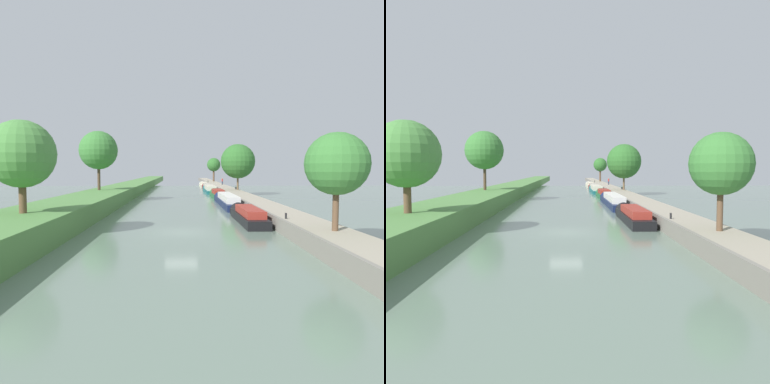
% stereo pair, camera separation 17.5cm
% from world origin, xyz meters
% --- Properties ---
extents(ground_plane, '(160.00, 160.00, 0.00)m').
position_xyz_m(ground_plane, '(0.00, 0.00, 0.00)').
color(ground_plane, slate).
extents(left_grassy_bank, '(6.15, 260.00, 1.86)m').
position_xyz_m(left_grassy_bank, '(-10.80, 0.00, 0.93)').
color(left_grassy_bank, '#518442').
rests_on(left_grassy_bank, ground_plane).
extents(right_towpath, '(3.16, 260.00, 1.09)m').
position_xyz_m(right_towpath, '(9.30, 0.00, 0.54)').
color(right_towpath, '#9E937F').
rests_on(right_towpath, ground_plane).
extents(stone_quay, '(0.25, 260.00, 1.14)m').
position_xyz_m(stone_quay, '(7.59, 0.00, 0.57)').
color(stone_quay, gray).
rests_on(stone_quay, ground_plane).
extents(narrowboat_black, '(1.92, 11.08, 1.95)m').
position_xyz_m(narrowboat_black, '(6.18, 5.71, 0.59)').
color(narrowboat_black, black).
rests_on(narrowboat_black, ground_plane).
extents(narrowboat_navy, '(1.96, 17.04, 2.13)m').
position_xyz_m(narrowboat_navy, '(6.17, 21.12, 0.66)').
color(narrowboat_navy, '#141E42').
rests_on(narrowboat_navy, ground_plane).
extents(narrowboat_green, '(2.02, 10.29, 2.02)m').
position_xyz_m(narrowboat_green, '(6.28, 35.22, 0.58)').
color(narrowboat_green, '#1E6033').
rests_on(narrowboat_green, ground_plane).
extents(narrowboat_teal, '(2.19, 15.15, 2.23)m').
position_xyz_m(narrowboat_teal, '(6.04, 49.48, 0.61)').
color(narrowboat_teal, '#195B60').
rests_on(narrowboat_teal, ground_plane).
extents(narrowboat_maroon, '(1.84, 11.96, 1.88)m').
position_xyz_m(narrowboat_maroon, '(6.36, 62.73, 0.57)').
color(narrowboat_maroon, maroon).
rests_on(narrowboat_maroon, ground_plane).
extents(narrowboat_cream, '(1.97, 11.69, 1.91)m').
position_xyz_m(narrowboat_cream, '(6.31, 75.57, 0.52)').
color(narrowboat_cream, beige).
rests_on(narrowboat_cream, ground_plane).
extents(tree_rightbank_near, '(3.86, 3.86, 6.07)m').
position_xyz_m(tree_rightbank_near, '(9.50, -6.04, 5.20)').
color(tree_rightbank_near, brown).
rests_on(tree_rightbank_near, right_towpath).
extents(tree_rightbank_midnear, '(6.26, 6.26, 8.35)m').
position_xyz_m(tree_rightbank_midnear, '(10.34, 38.47, 6.31)').
color(tree_rightbank_midnear, brown).
rests_on(tree_rightbank_midnear, right_towpath).
extents(tree_rightbank_midfar, '(4.15, 4.15, 7.25)m').
position_xyz_m(tree_rightbank_midfar, '(10.10, 85.33, 6.21)').
color(tree_rightbank_midfar, brown).
rests_on(tree_rightbank_midfar, right_towpath).
extents(tree_leftbank_downstream, '(5.56, 5.56, 8.55)m').
position_xyz_m(tree_leftbank_downstream, '(-11.96, 25.56, 7.61)').
color(tree_leftbank_downstream, '#4C3828').
rests_on(tree_leftbank_downstream, left_grassy_bank).
extents(tree_leftbank_upstream, '(4.65, 4.65, 6.40)m').
position_xyz_m(tree_leftbank_upstream, '(-10.91, -2.70, 5.91)').
color(tree_leftbank_upstream, brown).
rests_on(tree_leftbank_upstream, left_grassy_bank).
extents(person_walking, '(0.34, 0.34, 1.66)m').
position_xyz_m(person_walking, '(10.12, 61.60, 1.96)').
color(person_walking, '#282D42').
rests_on(person_walking, right_towpath).
extents(mooring_bollard_near, '(0.16, 0.16, 0.45)m').
position_xyz_m(mooring_bollard_near, '(8.02, -0.55, 1.31)').
color(mooring_bollard_near, black).
rests_on(mooring_bollard_near, right_towpath).
extents(mooring_bollard_far, '(0.16, 0.16, 0.45)m').
position_xyz_m(mooring_bollard_far, '(8.02, 80.64, 1.31)').
color(mooring_bollard_far, black).
rests_on(mooring_bollard_far, right_towpath).
extents(park_bench, '(0.44, 1.50, 0.47)m').
position_xyz_m(park_bench, '(10.43, 40.39, 1.43)').
color(park_bench, '#333338').
rests_on(park_bench, right_towpath).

